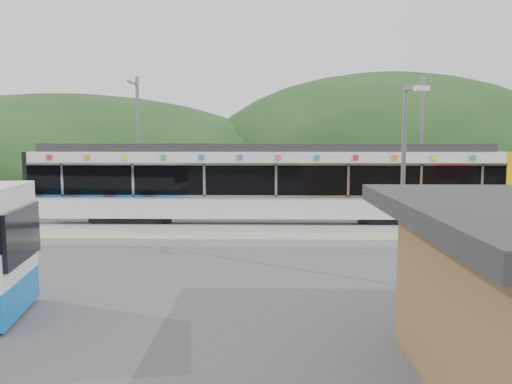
{
  "coord_description": "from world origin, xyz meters",
  "views": [
    {
      "loc": [
        -0.57,
        -16.21,
        3.92
      ],
      "look_at": [
        -0.96,
        1.0,
        2.11
      ],
      "focal_mm": 35.0,
      "sensor_mm": 36.0,
      "label": 1
    }
  ],
  "objects": [
    {
      "name": "ground",
      "position": [
        0.0,
        0.0,
        0.0
      ],
      "size": [
        120.0,
        120.0,
        0.0
      ],
      "primitive_type": "plane",
      "color": "#4C4C4F",
      "rests_on": "ground"
    },
    {
      "name": "hills",
      "position": [
        6.19,
        5.29,
        0.0
      ],
      "size": [
        146.0,
        149.0,
        26.0
      ],
      "color": "#1E3D19",
      "rests_on": "ground"
    },
    {
      "name": "platform",
      "position": [
        0.0,
        3.3,
        0.15
      ],
      "size": [
        26.0,
        3.2,
        0.3
      ],
      "primitive_type": "cube",
      "color": "#9E9E99",
      "rests_on": "ground"
    },
    {
      "name": "yellow_line",
      "position": [
        0.0,
        2.0,
        0.3
      ],
      "size": [
        26.0,
        0.1,
        0.01
      ],
      "primitive_type": "cube",
      "color": "yellow",
      "rests_on": "platform"
    },
    {
      "name": "train",
      "position": [
        -0.69,
        6.0,
        2.06
      ],
      "size": [
        20.44,
        3.01,
        3.74
      ],
      "color": "black",
      "rests_on": "ground"
    },
    {
      "name": "catenary_mast_west",
      "position": [
        -7.0,
        8.56,
        3.65
      ],
      "size": [
        0.18,
        1.8,
        7.0
      ],
      "color": "slate",
      "rests_on": "ground"
    },
    {
      "name": "catenary_mast_east",
      "position": [
        7.0,
        8.56,
        3.65
      ],
      "size": [
        0.18,
        1.8,
        7.0
      ],
      "color": "slate",
      "rests_on": "ground"
    },
    {
      "name": "lamp_post",
      "position": [
        3.01,
        -3.11,
        3.19
      ],
      "size": [
        0.38,
        0.98,
        5.32
      ],
      "rotation": [
        0.0,
        0.0,
        0.22
      ],
      "color": "slate",
      "rests_on": "ground"
    }
  ]
}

